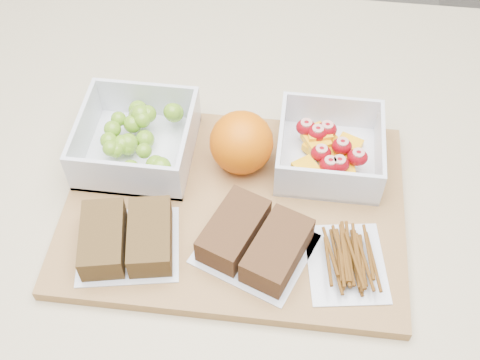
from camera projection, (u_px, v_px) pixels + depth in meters
The scene contains 8 objects.
counter at pixel (230, 341), 1.13m from camera, with size 1.20×0.90×0.90m, color beige.
cutting_board at pixel (234, 207), 0.75m from camera, with size 0.42×0.30×0.02m, color #9E7341.
grape_container at pixel (139, 139), 0.78m from camera, with size 0.14×0.14×0.06m.
fruit_container at pixel (329, 151), 0.77m from camera, with size 0.13×0.13×0.06m.
orange at pixel (241, 143), 0.76m from camera, with size 0.08×0.08×0.08m, color #E56505.
sandwich_bag_left at pixel (127, 238), 0.70m from camera, with size 0.13×0.12×0.04m.
sandwich_bag_center at pixel (255, 241), 0.69m from camera, with size 0.15×0.15×0.04m.
pretzel_bag at pixel (347, 259), 0.69m from camera, with size 0.10×0.12×0.02m.
Camera 1 is at (0.07, -0.45, 1.52)m, focal length 45.00 mm.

